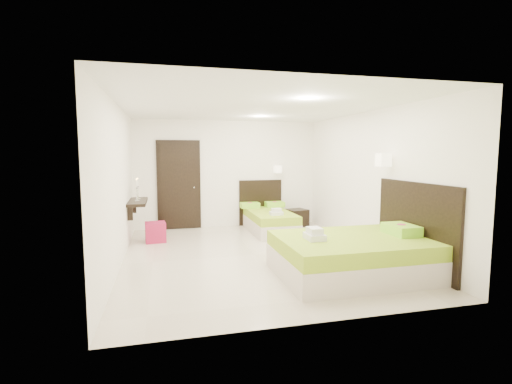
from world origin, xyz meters
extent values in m
plane|color=beige|center=(0.00, 0.00, 0.00)|extent=(5.50, 5.50, 0.00)
cube|color=beige|center=(0.81, 1.84, 0.15)|extent=(0.91, 1.82, 0.29)
cube|color=#7CA61A|center=(0.81, 1.84, 0.38)|extent=(0.90, 1.80, 0.18)
cube|color=black|center=(0.81, 2.72, 0.57)|extent=(1.09, 0.05, 1.14)
cube|color=#94E329|center=(0.50, 2.52, 0.54)|extent=(0.46, 0.31, 0.13)
cylinder|color=#D4316A|center=(0.50, 2.52, 0.60)|extent=(0.11, 0.11, 0.00)
cube|color=#94E329|center=(1.13, 2.52, 0.54)|extent=(0.46, 0.31, 0.13)
cylinder|color=#D4316A|center=(1.13, 2.52, 0.60)|extent=(0.11, 0.11, 0.00)
cube|color=silver|center=(0.81, 1.34, 0.51)|extent=(0.27, 0.20, 0.07)
cube|color=silver|center=(0.81, 1.34, 0.58)|extent=(0.20, 0.15, 0.07)
cube|color=white|center=(1.22, 2.57, 1.41)|extent=(0.16, 0.16, 0.18)
cylinder|color=#2D2116|center=(1.22, 2.65, 1.41)|extent=(0.03, 0.16, 0.03)
cube|color=beige|center=(1.15, -1.39, 0.18)|extent=(2.19, 1.64, 0.35)
cube|color=#7CA61A|center=(1.15, -1.39, 0.46)|extent=(2.17, 1.63, 0.22)
cube|color=black|center=(2.22, -1.39, 0.69)|extent=(0.05, 1.86, 1.37)
cube|color=#94E329|center=(1.98, -1.39, 0.65)|extent=(0.37, 0.55, 0.15)
cylinder|color=#D4316A|center=(1.98, -1.39, 0.73)|extent=(0.13, 0.13, 0.00)
cube|color=silver|center=(0.55, -1.39, 0.61)|extent=(0.24, 0.33, 0.09)
cube|color=silver|center=(0.55, -1.39, 0.70)|extent=(0.18, 0.25, 0.09)
cube|color=white|center=(2.07, -0.70, 1.70)|extent=(0.20, 0.20, 0.22)
cylinder|color=#2D2116|center=(2.15, -0.70, 1.70)|extent=(0.16, 0.03, 0.03)
cube|color=black|center=(1.65, 2.32, 0.21)|extent=(0.57, 0.54, 0.42)
cube|color=maroon|center=(-1.74, 1.47, 0.20)|extent=(0.43, 0.43, 0.40)
cube|color=black|center=(-1.20, 2.71, 1.05)|extent=(1.02, 0.06, 2.14)
cube|color=black|center=(-1.20, 2.67, 1.05)|extent=(0.88, 0.04, 2.06)
cylinder|color=silver|center=(-0.85, 2.64, 1.00)|extent=(0.03, 0.10, 0.03)
cube|color=black|center=(-2.08, 1.60, 0.82)|extent=(0.35, 1.20, 0.06)
cube|color=black|center=(-2.19, 1.15, 0.67)|extent=(0.10, 0.04, 0.30)
cube|color=black|center=(-2.19, 2.05, 0.67)|extent=(0.10, 0.04, 0.30)
cylinder|color=silver|center=(-2.08, 1.45, 0.86)|extent=(0.10, 0.10, 0.02)
cylinder|color=silver|center=(-2.08, 1.45, 0.98)|extent=(0.02, 0.02, 0.22)
cone|color=silver|center=(-2.08, 1.45, 1.11)|extent=(0.07, 0.07, 0.04)
cylinder|color=white|center=(-2.08, 1.45, 1.20)|extent=(0.02, 0.02, 0.15)
sphere|color=#FFB23F|center=(-2.08, 1.45, 1.29)|extent=(0.02, 0.02, 0.02)
cylinder|color=silver|center=(-2.08, 1.75, 0.86)|extent=(0.10, 0.10, 0.02)
cylinder|color=silver|center=(-2.08, 1.75, 0.98)|extent=(0.02, 0.02, 0.22)
cone|color=silver|center=(-2.08, 1.75, 1.11)|extent=(0.07, 0.07, 0.04)
cylinder|color=white|center=(-2.08, 1.75, 1.20)|extent=(0.02, 0.02, 0.15)
sphere|color=#FFB23F|center=(-2.08, 1.75, 1.29)|extent=(0.02, 0.02, 0.02)
camera|label=1|loc=(-1.53, -6.28, 1.81)|focal=26.00mm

